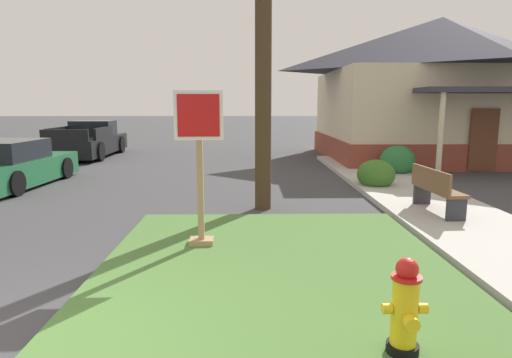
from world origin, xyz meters
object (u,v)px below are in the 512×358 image
Objects in this scene: parked_sedan_green at (10,166)px; street_bench at (436,188)px; fire_hydrant at (405,309)px; pickup_truck_black at (89,142)px; manhole_cover at (175,220)px; stop_sign at (200,172)px.

parked_sedan_green reaches higher than street_bench.
fire_hydrant is 0.17× the size of pickup_truck_black.
pickup_truck_black reaches higher than manhole_cover.
stop_sign is (-2.03, 2.98, 0.72)m from fire_hydrant.
parked_sedan_green is 6.84m from pickup_truck_black.
stop_sign is 7.73m from parked_sedan_green.
pickup_truck_black is (-5.98, 12.07, -0.58)m from stop_sign.
manhole_cover is 6.13m from parked_sedan_green.
street_bench is at bearing 22.35° from stop_sign.
stop_sign reaches higher than manhole_cover.
parked_sedan_green is (-7.68, 8.22, 0.06)m from fire_hydrant.
stop_sign is 3.28× the size of manhole_cover.
stop_sign is at bearing -157.65° from street_bench.
fire_hydrant is at bearing -59.96° from manhole_cover.
street_bench is (4.32, 1.78, -0.61)m from stop_sign.
parked_sedan_green is (-5.65, 5.24, -0.65)m from stop_sign.
manhole_cover is 0.14× the size of pickup_truck_black.
street_bench reaches higher than fire_hydrant.
manhole_cover is 0.45× the size of street_bench.
street_bench is at bearing 0.85° from manhole_cover.
fire_hydrant is 11.25m from parked_sedan_green.
street_bench is (9.97, -3.47, 0.04)m from parked_sedan_green.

